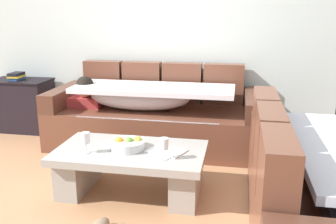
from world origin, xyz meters
The scene contains 11 objects.
ground_plane centered at (0.00, 0.00, 0.00)m, with size 14.00×14.00×0.00m, color #AC7952.
back_wall centered at (0.00, 2.15, 1.35)m, with size 9.00×0.10×2.70m, color silver.
couch_along_wall centered at (0.11, 1.62, 0.33)m, with size 2.28×0.92×0.88m.
couch_near_window centered at (1.59, 0.00, 0.34)m, with size 0.92×1.88×0.88m.
coffee_table centered at (0.19, 0.46, 0.24)m, with size 1.20×0.68×0.38m.
fruit_bowl centered at (0.17, 0.47, 0.42)m, with size 0.28×0.28×0.10m.
wine_glass_near_left centered at (-0.13, 0.33, 0.50)m, with size 0.07×0.07×0.17m.
wine_glass_near_right centered at (0.50, 0.32, 0.50)m, with size 0.07×0.07×0.17m.
open_magazine centered at (0.49, 0.47, 0.39)m, with size 0.28×0.21×0.01m, color white.
side_cabinet centered at (-1.62, 1.85, 0.32)m, with size 0.72×0.44×0.64m.
book_stack_on_cabinet centered at (-1.65, 1.85, 0.68)m, with size 0.15×0.22×0.09m.
Camera 1 is at (1.02, -2.24, 1.46)m, focal length 39.80 mm.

